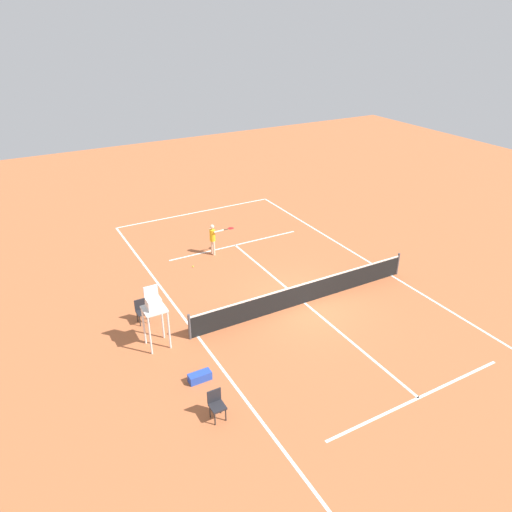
# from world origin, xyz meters

# --- Properties ---
(ground_plane) EXTENTS (60.00, 60.00, 0.00)m
(ground_plane) POSITION_xyz_m (0.00, 0.00, 0.00)
(ground_plane) COLOR #B76038
(court_lines) EXTENTS (9.76, 23.38, 0.01)m
(court_lines) POSITION_xyz_m (0.00, 0.00, 0.00)
(court_lines) COLOR white
(court_lines) RESTS_ON ground
(tennis_net) EXTENTS (10.36, 0.10, 1.07)m
(tennis_net) POSITION_xyz_m (0.00, 0.00, 0.50)
(tennis_net) COLOR #4C4C51
(tennis_net) RESTS_ON ground
(player_serving) EXTENTS (1.26, 0.51, 1.61)m
(player_serving) POSITION_xyz_m (1.39, -5.99, 0.95)
(player_serving) COLOR beige
(player_serving) RESTS_ON ground
(tennis_ball) EXTENTS (0.07, 0.07, 0.07)m
(tennis_ball) POSITION_xyz_m (2.85, -5.23, 0.03)
(tennis_ball) COLOR #CCE033
(tennis_ball) RESTS_ON ground
(umpire_chair) EXTENTS (0.80, 0.80, 2.41)m
(umpire_chair) POSITION_xyz_m (6.30, -0.21, 1.61)
(umpire_chair) COLOR silver
(umpire_chair) RESTS_ON ground
(courtside_chair_near) EXTENTS (0.44, 0.46, 0.95)m
(courtside_chair_near) POSITION_xyz_m (5.92, 4.04, 0.53)
(courtside_chair_near) COLOR #262626
(courtside_chair_near) RESTS_ON ground
(courtside_chair_mid) EXTENTS (0.44, 0.46, 0.95)m
(courtside_chair_mid) POSITION_xyz_m (6.32, -1.94, 0.53)
(courtside_chair_mid) COLOR #262626
(courtside_chair_mid) RESTS_ON ground
(equipment_bag) EXTENTS (0.76, 0.32, 0.30)m
(equipment_bag) POSITION_xyz_m (5.72, 2.29, 0.15)
(equipment_bag) COLOR #2647B7
(equipment_bag) RESTS_ON ground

